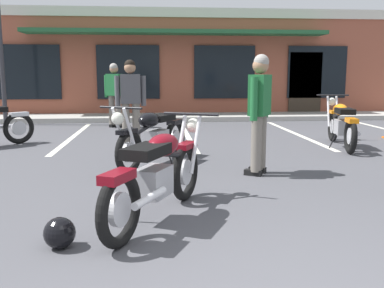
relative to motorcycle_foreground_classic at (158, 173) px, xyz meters
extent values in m
plane|color=#47474C|center=(0.73, 1.48, -0.46)|extent=(80.00, 80.00, 0.00)
cube|color=#A8A59E|center=(0.73, 9.39, -0.39)|extent=(22.00, 1.80, 0.14)
cube|color=brown|center=(0.73, 13.11, 1.27)|extent=(15.54, 6.01, 3.47)
cube|color=beige|center=(0.73, 10.07, 2.86)|extent=(15.54, 0.06, 0.30)
cube|color=black|center=(-3.94, 10.06, 0.99)|extent=(1.99, 0.06, 1.70)
cube|color=black|center=(-0.83, 10.06, 0.99)|extent=(1.99, 0.06, 1.70)
cube|color=black|center=(2.28, 10.06, 0.99)|extent=(1.99, 0.06, 1.70)
cube|color=black|center=(5.39, 10.06, 0.99)|extent=(1.99, 0.06, 1.70)
cube|color=#33281E|center=(5.00, 10.06, 0.59)|extent=(1.10, 0.06, 2.10)
cube|color=#235933|center=(0.73, 9.65, 2.21)|extent=(9.33, 0.90, 0.12)
cube|color=silver|center=(-1.86, 5.79, -0.46)|extent=(0.12, 4.80, 0.01)
cube|color=silver|center=(0.73, 5.79, -0.46)|extent=(0.12, 4.80, 0.01)
cube|color=silver|center=(3.31, 5.79, -0.46)|extent=(0.12, 4.80, 0.01)
torus|color=black|center=(-0.33, -0.67, -0.14)|extent=(0.37, 0.62, 0.64)
cylinder|color=#B7B7BC|center=(-0.33, -0.67, -0.14)|extent=(0.18, 0.29, 0.29)
torus|color=black|center=(0.30, 0.63, -0.14)|extent=(0.37, 0.62, 0.64)
cylinder|color=#B7B7BC|center=(0.30, 0.63, -0.14)|extent=(0.18, 0.29, 0.29)
cylinder|color=silver|center=(0.27, 0.76, 0.18)|extent=(0.18, 0.31, 0.66)
cylinder|color=silver|center=(0.43, 0.68, 0.18)|extent=(0.18, 0.31, 0.66)
cylinder|color=black|center=(0.38, 0.79, 0.50)|extent=(0.61, 0.32, 0.03)
sphere|color=silver|center=(0.42, 0.86, 0.36)|extent=(0.23, 0.23, 0.17)
cube|color=maroon|center=(0.32, 0.66, 0.16)|extent=(0.28, 0.38, 0.06)
cube|color=#9E9EA3|center=(-0.05, -0.09, -0.06)|extent=(0.39, 0.46, 0.28)
cylinder|color=silver|center=(-0.08, -0.49, -0.10)|extent=(0.30, 0.53, 0.07)
cylinder|color=black|center=(0.04, 0.09, 0.18)|extent=(0.47, 0.87, 0.26)
ellipsoid|color=maroon|center=(0.05, 0.11, 0.26)|extent=(0.44, 0.55, 0.22)
cube|color=black|center=(-0.11, -0.22, 0.26)|extent=(0.48, 0.59, 0.10)
cube|color=maroon|center=(-0.34, -0.69, 0.14)|extent=(0.30, 0.39, 0.08)
cylinder|color=black|center=(-0.24, -0.08, -0.32)|extent=(0.13, 0.08, 0.29)
torus|color=black|center=(0.32, 3.20, -0.14)|extent=(0.40, 0.61, 0.64)
cylinder|color=#B7B7BC|center=(0.32, 3.20, -0.14)|extent=(0.19, 0.28, 0.29)
torus|color=black|center=(-0.39, 1.94, -0.14)|extent=(0.40, 0.61, 0.64)
cylinder|color=#B7B7BC|center=(-0.39, 1.94, -0.14)|extent=(0.19, 0.28, 0.29)
cylinder|color=silver|center=(-0.36, 1.81, 0.18)|extent=(0.20, 0.30, 0.66)
cylinder|color=silver|center=(-0.52, 1.90, 0.18)|extent=(0.20, 0.30, 0.66)
cylinder|color=black|center=(-0.48, 1.79, 0.50)|extent=(0.59, 0.35, 0.03)
sphere|color=silver|center=(-0.52, 1.72, 0.36)|extent=(0.23, 0.23, 0.17)
cube|color=black|center=(-0.41, 1.91, 0.16)|extent=(0.30, 0.38, 0.06)
cube|color=#9E9EA3|center=(0.00, 2.64, -0.06)|extent=(0.41, 0.47, 0.28)
cylinder|color=silver|center=(0.06, 3.03, -0.10)|extent=(0.33, 0.51, 0.07)
cylinder|color=black|center=(-0.10, 2.47, 0.18)|extent=(0.52, 0.85, 0.26)
ellipsoid|color=black|center=(-0.11, 2.45, 0.26)|extent=(0.46, 0.55, 0.22)
cube|color=black|center=(0.07, 2.76, 0.26)|extent=(0.50, 0.59, 0.10)
cube|color=black|center=(0.33, 3.21, 0.14)|extent=(0.32, 0.39, 0.08)
cylinder|color=black|center=(0.19, 2.61, -0.32)|extent=(0.13, 0.09, 0.29)
torus|color=black|center=(3.42, 3.20, -0.14)|extent=(0.22, 0.65, 0.64)
cylinder|color=#B7B7BC|center=(3.42, 3.20, -0.14)|extent=(0.11, 0.29, 0.29)
torus|color=black|center=(3.70, 4.61, -0.14)|extent=(0.22, 0.65, 0.64)
cylinder|color=#B7B7BC|center=(3.70, 4.61, -0.14)|extent=(0.11, 0.29, 0.29)
cylinder|color=silver|center=(3.63, 4.72, 0.18)|extent=(0.11, 0.33, 0.66)
cylinder|color=silver|center=(3.81, 4.69, 0.18)|extent=(0.11, 0.33, 0.66)
cylinder|color=black|center=(3.73, 4.79, 0.50)|extent=(0.65, 0.16, 0.03)
sphere|color=silver|center=(3.75, 4.86, 0.36)|extent=(0.20, 0.20, 0.17)
cube|color=orange|center=(3.71, 4.65, 0.16)|extent=(0.21, 0.38, 0.06)
cube|color=#9E9EA3|center=(3.55, 3.82, -0.06)|extent=(0.31, 0.44, 0.28)
cylinder|color=silver|center=(3.61, 3.43, -0.10)|extent=(0.17, 0.55, 0.07)
cylinder|color=black|center=(3.58, 4.02, 0.18)|extent=(0.24, 0.94, 0.26)
ellipsoid|color=orange|center=(3.59, 4.04, 0.26)|extent=(0.35, 0.52, 0.22)
cube|color=black|center=(3.52, 3.69, 0.26)|extent=(0.37, 0.56, 0.10)
cube|color=orange|center=(3.42, 3.18, 0.14)|extent=(0.23, 0.38, 0.08)
cylinder|color=black|center=(3.36, 3.79, -0.32)|extent=(0.14, 0.05, 0.29)
torus|color=black|center=(-2.77, 4.88, -0.14)|extent=(0.55, 0.49, 0.64)
cylinder|color=#B7B7BC|center=(-2.77, 4.88, -0.14)|extent=(0.26, 0.23, 0.29)
cylinder|color=silver|center=(-3.06, 4.81, -0.10)|extent=(0.46, 0.41, 0.07)
cube|color=silver|center=(-2.75, 4.89, 0.14)|extent=(0.38, 0.36, 0.08)
cube|color=black|center=(1.34, 1.73, -0.42)|extent=(0.26, 0.21, 0.08)
cube|color=black|center=(1.44, 1.90, -0.42)|extent=(0.26, 0.21, 0.08)
cylinder|color=slate|center=(1.37, 1.71, 0.00)|extent=(0.21, 0.21, 0.80)
cylinder|color=slate|center=(1.48, 1.88, 0.00)|extent=(0.21, 0.21, 0.80)
cube|color=#1E6633|center=(1.43, 1.79, 0.66)|extent=(0.39, 0.44, 0.56)
cylinder|color=#1E6633|center=(1.29, 1.58, 0.62)|extent=(0.14, 0.14, 0.58)
cylinder|color=#1E6633|center=(1.56, 2.01, 0.62)|extent=(0.14, 0.14, 0.58)
sphere|color=#A07556|center=(1.43, 1.79, 1.06)|extent=(0.30, 0.30, 0.22)
sphere|color=gray|center=(1.43, 1.79, 1.11)|extent=(0.29, 0.29, 0.21)
cube|color=black|center=(-0.38, 4.34, -0.42)|extent=(0.12, 0.25, 0.08)
cube|color=black|center=(-0.58, 4.33, -0.42)|extent=(0.12, 0.25, 0.08)
cylinder|color=slate|center=(-0.38, 4.38, 0.00)|extent=(0.16, 0.16, 0.80)
cylinder|color=slate|center=(-0.58, 4.37, 0.00)|extent=(0.16, 0.16, 0.80)
cube|color=#4C4C51|center=(-0.48, 4.38, 0.66)|extent=(0.40, 0.25, 0.56)
cylinder|color=#4C4C51|center=(-0.23, 4.40, 0.62)|extent=(0.11, 0.11, 0.58)
cylinder|color=#4C4C51|center=(-0.73, 4.36, 0.62)|extent=(0.11, 0.11, 0.58)
sphere|color=#A07556|center=(-0.48, 4.38, 1.06)|extent=(0.24, 0.24, 0.22)
sphere|color=black|center=(-0.48, 4.39, 1.11)|extent=(0.23, 0.23, 0.21)
cube|color=black|center=(-1.12, 7.51, -0.42)|extent=(0.20, 0.26, 0.08)
cube|color=black|center=(-0.94, 7.42, -0.42)|extent=(0.20, 0.26, 0.08)
cylinder|color=slate|center=(-1.14, 7.47, 0.00)|extent=(0.20, 0.20, 0.80)
cylinder|color=slate|center=(-0.96, 7.38, 0.00)|extent=(0.20, 0.20, 0.80)
cube|color=#1E6633|center=(-1.05, 7.43, 0.66)|extent=(0.44, 0.37, 0.56)
cylinder|color=#1E6633|center=(-1.27, 7.55, 0.62)|extent=(0.14, 0.14, 0.58)
cylinder|color=#1E6633|center=(-0.83, 7.31, 0.62)|extent=(0.14, 0.14, 0.58)
sphere|color=#A07556|center=(-1.05, 7.43, 1.06)|extent=(0.30, 0.30, 0.22)
sphere|color=gray|center=(-1.06, 7.42, 1.11)|extent=(0.28, 0.28, 0.21)
sphere|color=black|center=(-0.82, -0.65, -0.33)|extent=(0.26, 0.26, 0.26)
cube|color=black|center=(-0.82, -0.55, -0.34)|extent=(0.18, 0.03, 0.09)
cylinder|color=#2D2D33|center=(-4.14, 8.29, 1.91)|extent=(0.12, 0.12, 4.74)
camera|label=1|loc=(-0.04, -4.11, 0.96)|focal=40.61mm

